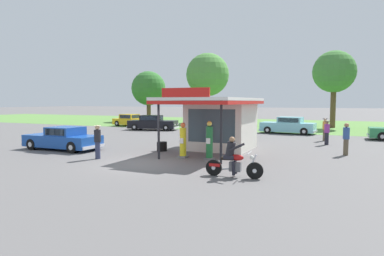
{
  "coord_description": "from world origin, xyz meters",
  "views": [
    {
      "loc": [
        8.68,
        -13.26,
        2.93
      ],
      "look_at": [
        0.7,
        4.17,
        1.4
      ],
      "focal_mm": 31.18,
      "sensor_mm": 36.0,
      "label": 1
    }
  ],
  "objects": [
    {
      "name": "bystander_leaning_by_kiosk",
      "position": [
        -2.73,
        0.08,
        0.93
      ],
      "size": [
        0.38,
        0.38,
        1.73
      ],
      "color": "#2D3351",
      "rests_on": "ground"
    },
    {
      "name": "bystander_standing_back_lot",
      "position": [
        7.4,
        13.3,
        0.91
      ],
      "size": [
        0.37,
        0.37,
        1.69
      ],
      "color": "brown",
      "rests_on": "ground"
    },
    {
      "name": "grass_verge_strip",
      "position": [
        0.0,
        30.0,
        0.0
      ],
      "size": [
        120.0,
        24.0,
        0.01
      ],
      "primitive_type": "cube",
      "color": "#56843D",
      "rests_on": "ground"
    },
    {
      "name": "parked_car_back_row_centre_left",
      "position": [
        -2.84,
        17.41,
        0.73
      ],
      "size": [
        5.16,
        2.54,
        1.6
      ],
      "color": "#B7B7BC",
      "rests_on": "ground"
    },
    {
      "name": "spare_tire_stack",
      "position": [
        -1.1,
        3.82,
        0.27
      ],
      "size": [
        0.6,
        0.6,
        0.54
      ],
      "color": "black",
      "rests_on": "ground"
    },
    {
      "name": "service_station_kiosk",
      "position": [
        1.82,
        5.77,
        1.81
      ],
      "size": [
        4.25,
        7.29,
        3.57
      ],
      "color": "silver",
      "rests_on": "ground"
    },
    {
      "name": "bystander_strolling_foreground",
      "position": [
        7.65,
        10.88,
        0.87
      ],
      "size": [
        0.36,
        0.36,
        1.63
      ],
      "color": "black",
      "rests_on": "ground"
    },
    {
      "name": "tree_oak_far_right",
      "position": [
        -17.97,
        29.39,
        4.86
      ],
      "size": [
        5.06,
        5.06,
        7.42
      ],
      "color": "brown",
      "rests_on": "ground"
    },
    {
      "name": "bystander_admiring_sedan",
      "position": [
        8.81,
        6.57,
        0.94
      ],
      "size": [
        0.34,
        0.34,
        1.77
      ],
      "color": "brown",
      "rests_on": "ground"
    },
    {
      "name": "parked_car_back_row_centre",
      "position": [
        4.05,
        17.97,
        0.71
      ],
      "size": [
        5.07,
        2.26,
        1.52
      ],
      "color": "#7AC6D1",
      "rests_on": "ground"
    },
    {
      "name": "motorcycle_with_rider",
      "position": [
        4.83,
        -1.04,
        0.65
      ],
      "size": [
        2.26,
        0.7,
        1.58
      ],
      "color": "black",
      "rests_on": "ground"
    },
    {
      "name": "gas_pump_nearside",
      "position": [
        1.08,
        2.21,
        0.83
      ],
      "size": [
        0.44,
        0.44,
        1.84
      ],
      "color": "slate",
      "rests_on": "ground"
    },
    {
      "name": "parked_car_back_row_left",
      "position": [
        -14.26,
        19.63,
        0.65
      ],
      "size": [
        5.16,
        2.31,
        1.42
      ],
      "color": "gold",
      "rests_on": "ground"
    },
    {
      "name": "tree_oak_left",
      "position": [
        -8.42,
        29.16,
        6.55
      ],
      "size": [
        5.82,
        5.82,
        9.48
      ],
      "color": "brown",
      "rests_on": "ground"
    },
    {
      "name": "gas_pump_offside",
      "position": [
        2.56,
        2.21,
        0.89
      ],
      "size": [
        0.44,
        0.44,
        1.95
      ],
      "color": "slate",
      "rests_on": "ground"
    },
    {
      "name": "ground_plane",
      "position": [
        0.0,
        0.0,
        0.0
      ],
      "size": [
        300.0,
        300.0,
        0.0
      ],
      "primitive_type": "plane",
      "color": "#5B5959"
    },
    {
      "name": "parked_car_second_row_spare",
      "position": [
        -9.26,
        16.19,
        0.69
      ],
      "size": [
        5.36,
        2.86,
        1.52
      ],
      "color": "black",
      "rests_on": "ground"
    },
    {
      "name": "featured_classic_sedan",
      "position": [
        -6.9,
        1.84,
        0.64
      ],
      "size": [
        4.99,
        2.02,
        1.4
      ],
      "color": "#19479E",
      "rests_on": "ground"
    },
    {
      "name": "tree_oak_far_left",
      "position": [
        7.51,
        26.99,
        6.16
      ],
      "size": [
        4.62,
        4.62,
        8.53
      ],
      "color": "brown",
      "rests_on": "ground"
    }
  ]
}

